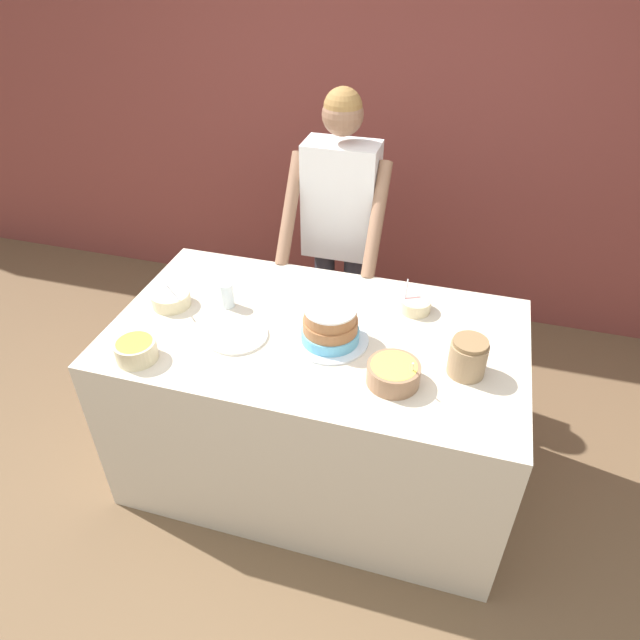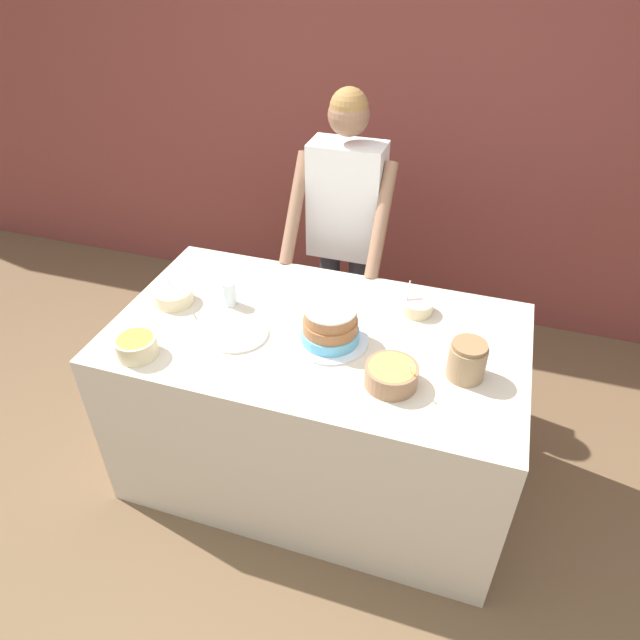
# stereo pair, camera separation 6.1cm
# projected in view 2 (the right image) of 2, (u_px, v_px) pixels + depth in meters

# --- Properties ---
(ground_plane) EXTENTS (14.00, 14.00, 0.00)m
(ground_plane) POSITION_uv_depth(u_px,v_px,m) (284.00, 548.00, 2.59)
(ground_plane) COLOR brown
(wall_back) EXTENTS (10.00, 0.05, 2.60)m
(wall_back) POSITION_uv_depth(u_px,v_px,m) (401.00, 119.00, 3.45)
(wall_back) COLOR brown
(wall_back) RESTS_ON ground_plane
(counter) EXTENTS (1.77, 0.99, 0.88)m
(counter) POSITION_uv_depth(u_px,v_px,m) (317.00, 405.00, 2.70)
(counter) COLOR beige
(counter) RESTS_ON ground_plane
(person_baker) EXTENTS (0.52, 0.46, 1.68)m
(person_baker) POSITION_uv_depth(u_px,v_px,m) (345.00, 217.00, 3.01)
(person_baker) COLOR #2D2D38
(person_baker) RESTS_ON ground_plane
(cake) EXTENTS (0.32, 0.32, 0.17)m
(cake) POSITION_uv_depth(u_px,v_px,m) (330.00, 327.00, 2.34)
(cake) COLOR silver
(cake) RESTS_ON counter
(frosting_bowl_orange) EXTENTS (0.17, 0.17, 0.08)m
(frosting_bowl_orange) POSITION_uv_depth(u_px,v_px,m) (136.00, 346.00, 2.29)
(frosting_bowl_orange) COLOR beige
(frosting_bowl_orange) RESTS_ON counter
(frosting_bowl_pink) EXTENTS (0.14, 0.14, 0.14)m
(frosting_bowl_pink) POSITION_uv_depth(u_px,v_px,m) (417.00, 306.00, 2.53)
(frosting_bowl_pink) COLOR beige
(frosting_bowl_pink) RESTS_ON counter
(frosting_bowl_yellow) EXTENTS (0.20, 0.20, 0.14)m
(frosting_bowl_yellow) POSITION_uv_depth(u_px,v_px,m) (391.00, 375.00, 2.15)
(frosting_bowl_yellow) COLOR #936B4C
(frosting_bowl_yellow) RESTS_ON counter
(frosting_bowl_white) EXTENTS (0.17, 0.17, 0.16)m
(frosting_bowl_white) POSITION_uv_depth(u_px,v_px,m) (174.00, 296.00, 2.60)
(frosting_bowl_white) COLOR beige
(frosting_bowl_white) RESTS_ON counter
(drinking_glass) EXTENTS (0.06, 0.06, 0.12)m
(drinking_glass) POSITION_uv_depth(u_px,v_px,m) (229.00, 293.00, 2.57)
(drinking_glass) COLOR silver
(drinking_glass) RESTS_ON counter
(ceramic_plate) EXTENTS (0.26, 0.26, 0.01)m
(ceramic_plate) POSITION_uv_depth(u_px,v_px,m) (237.00, 333.00, 2.42)
(ceramic_plate) COLOR white
(ceramic_plate) RESTS_ON counter
(stoneware_jar) EXTENTS (0.15, 0.15, 0.16)m
(stoneware_jar) POSITION_uv_depth(u_px,v_px,m) (467.00, 360.00, 2.17)
(stoneware_jar) COLOR #9E7F5B
(stoneware_jar) RESTS_ON counter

